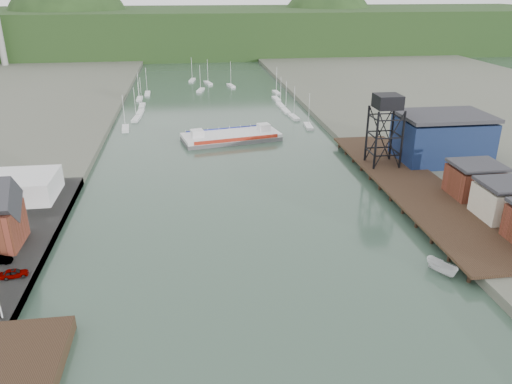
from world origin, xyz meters
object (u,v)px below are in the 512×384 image
object	(u,v)px
chain_ferry	(231,136)
motorboat	(442,268)
car_west_a	(14,273)
lift_tower	(387,106)

from	to	relation	value
chain_ferry	motorboat	world-z (taller)	chain_ferry
chain_ferry	car_west_a	distance (m)	78.41
lift_tower	car_west_a	size ratio (longest dim) A/B	4.23
lift_tower	motorboat	bearing A→B (deg)	-99.12
lift_tower	motorboat	xyz separation A→B (m)	(-6.95, -43.30, -14.59)
chain_ferry	lift_tower	bearing A→B (deg)	-55.24
chain_ferry	car_west_a	world-z (taller)	chain_ferry
lift_tower	chain_ferry	size ratio (longest dim) A/B	0.56
chain_ferry	motorboat	size ratio (longest dim) A/B	5.18
lift_tower	car_west_a	bearing A→B (deg)	-151.13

